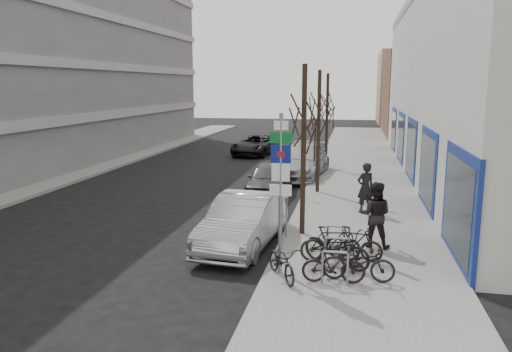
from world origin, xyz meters
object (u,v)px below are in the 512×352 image
at_px(highway_sign_pole, 281,184).
at_px(meter_mid, 304,181).
at_px(bike_near_right, 334,265).
at_px(pedestrian_far, 375,214).
at_px(bike_near_left, 282,259).
at_px(bike_far_curb, 358,260).
at_px(bike_far_inner, 354,243).
at_px(tree_far, 327,99).
at_px(parked_car_back, 301,161).
at_px(meter_front, 286,213).
at_px(bike_rack, 337,249).
at_px(tree_near, 304,110).
at_px(parked_car_front, 243,221).
at_px(pedestrian_near, 365,188).
at_px(tree_mid, 319,103).
at_px(bike_mid_inner, 331,243).
at_px(lane_car, 255,145).
at_px(parked_car_mid, 269,179).
at_px(bike_mid_curb, 337,244).
at_px(meter_back, 315,161).

relative_size(highway_sign_pole, meter_mid, 3.31).
height_order(bike_near_right, pedestrian_far, pedestrian_far).
distance_m(bike_near_left, bike_far_curb, 1.86).
height_order(bike_far_inner, pedestrian_far, pedestrian_far).
height_order(tree_far, parked_car_back, tree_far).
bearing_deg(meter_front, bike_rack, -55.49).
bearing_deg(tree_near, parked_car_back, 96.37).
height_order(meter_mid, bike_far_inner, meter_mid).
bearing_deg(bike_near_right, parked_car_back, 4.45).
height_order(bike_rack, parked_car_back, parked_car_back).
bearing_deg(bike_far_curb, parked_car_front, 54.70).
relative_size(highway_sign_pole, pedestrian_near, 2.23).
distance_m(tree_mid, bike_mid_inner, 9.65).
bearing_deg(lane_car, bike_rack, -65.52).
distance_m(tree_near, bike_mid_inner, 4.35).
height_order(tree_mid, parked_car_mid, tree_mid).
relative_size(tree_mid, bike_far_curb, 3.12).
bearing_deg(bike_near_right, tree_far, -0.75).
distance_m(tree_near, tree_mid, 6.50).
relative_size(meter_mid, parked_car_back, 0.22).
distance_m(parked_car_front, parked_car_back, 11.99).
height_order(meter_front, parked_car_front, parked_car_front).
xyz_separation_m(bike_near_right, pedestrian_near, (0.85, 7.10, 0.47)).
distance_m(bike_mid_curb, bike_mid_inner, 0.34).
distance_m(bike_far_curb, parked_car_mid, 10.56).
relative_size(tree_mid, bike_mid_curb, 2.80).
bearing_deg(meter_back, bike_far_inner, -80.68).
height_order(parked_car_mid, pedestrian_far, pedestrian_far).
relative_size(tree_near, meter_back, 4.33).
height_order(bike_rack, meter_mid, meter_mid).
relative_size(bike_mid_inner, bike_far_curb, 0.95).
distance_m(tree_far, pedestrian_near, 10.51).
bearing_deg(pedestrian_near, meter_front, 26.11).
distance_m(tree_near, meter_mid, 5.95).
height_order(bike_mid_inner, lane_car, lane_car).
height_order(highway_sign_pole, parked_car_front, highway_sign_pole).
bearing_deg(bike_mid_curb, bike_near_right, -152.80).
bearing_deg(bike_far_inner, bike_near_left, 144.33).
distance_m(bike_mid_inner, pedestrian_far, 1.98).
height_order(parked_car_mid, lane_car, parked_car_mid).
bearing_deg(bike_near_left, bike_mid_curb, 12.52).
bearing_deg(pedestrian_far, bike_mid_curb, 67.68).
height_order(bike_mid_curb, pedestrian_near, pedestrian_near).
bearing_deg(bike_far_curb, highway_sign_pole, 84.94).
distance_m(meter_back, parked_car_mid, 4.71).
relative_size(tree_far, bike_far_inner, 3.47).
bearing_deg(meter_mid, bike_near_right, -79.78).
distance_m(tree_mid, bike_near_right, 11.09).
height_order(parked_car_front, pedestrian_far, pedestrian_far).
bearing_deg(bike_far_curb, bike_mid_inner, 30.76).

